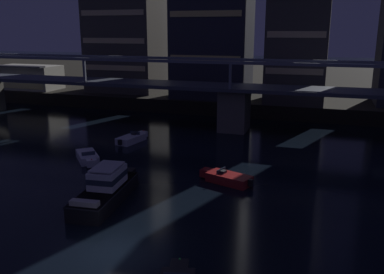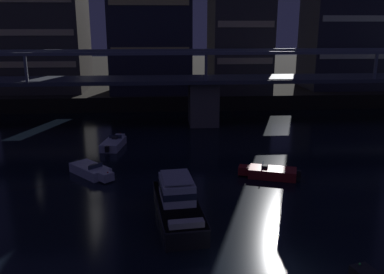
{
  "view_description": "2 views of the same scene",
  "coord_description": "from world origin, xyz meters",
  "px_view_note": "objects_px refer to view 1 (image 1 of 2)",
  "views": [
    {
      "loc": [
        11.52,
        -20.01,
        13.11
      ],
      "look_at": [
        -1.15,
        18.64,
        2.55
      ],
      "focal_mm": 38.68,
      "sensor_mm": 36.0,
      "label": 1
    },
    {
      "loc": [
        -5.22,
        -18.55,
        12.53
      ],
      "look_at": [
        -2.57,
        17.79,
        2.53
      ],
      "focal_mm": 38.67,
      "sensor_mm": 36.0,
      "label": 2
    }
  ],
  "objects_px": {
    "tower_west_low": "(128,26)",
    "speedboat_near_center": "(88,157)",
    "tower_central": "(300,15)",
    "cabin_cruiser_near_left": "(107,188)",
    "speedboat_mid_right": "(132,138)",
    "waterfront_pavilion": "(28,77)",
    "speedboat_near_right": "(227,178)",
    "river_bridge": "(235,97)"
  },
  "relations": [
    {
      "from": "river_bridge",
      "to": "speedboat_mid_right",
      "type": "distance_m",
      "value": 14.76
    },
    {
      "from": "waterfront_pavilion",
      "to": "speedboat_near_center",
      "type": "relative_size",
      "value": 2.74
    },
    {
      "from": "cabin_cruiser_near_left",
      "to": "tower_west_low",
      "type": "bearing_deg",
      "value": 114.09
    },
    {
      "from": "river_bridge",
      "to": "speedboat_near_center",
      "type": "xyz_separation_m",
      "value": [
        -11.37,
        -17.96,
        -4.06
      ]
    },
    {
      "from": "tower_central",
      "to": "cabin_cruiser_near_left",
      "type": "distance_m",
      "value": 43.61
    },
    {
      "from": "waterfront_pavilion",
      "to": "speedboat_mid_right",
      "type": "height_order",
      "value": "waterfront_pavilion"
    },
    {
      "from": "tower_central",
      "to": "river_bridge",
      "type": "bearing_deg",
      "value": -117.22
    },
    {
      "from": "cabin_cruiser_near_left",
      "to": "speedboat_near_center",
      "type": "xyz_separation_m",
      "value": [
        -7.02,
        8.47,
        -0.64
      ]
    },
    {
      "from": "speedboat_near_right",
      "to": "speedboat_mid_right",
      "type": "bearing_deg",
      "value": 145.06
    },
    {
      "from": "speedboat_mid_right",
      "to": "speedboat_near_center",
      "type": "bearing_deg",
      "value": -96.86
    },
    {
      "from": "speedboat_near_center",
      "to": "speedboat_near_right",
      "type": "relative_size",
      "value": 0.88
    },
    {
      "from": "cabin_cruiser_near_left",
      "to": "waterfront_pavilion",
      "type": "bearing_deg",
      "value": 134.96
    },
    {
      "from": "river_bridge",
      "to": "speedboat_near_center",
      "type": "distance_m",
      "value": 21.64
    },
    {
      "from": "speedboat_mid_right",
      "to": "cabin_cruiser_near_left",
      "type": "bearing_deg",
      "value": -70.2
    },
    {
      "from": "tower_central",
      "to": "speedboat_near_right",
      "type": "height_order",
      "value": "tower_central"
    },
    {
      "from": "speedboat_near_right",
      "to": "cabin_cruiser_near_left",
      "type": "bearing_deg",
      "value": -139.53
    },
    {
      "from": "speedboat_near_center",
      "to": "river_bridge",
      "type": "bearing_deg",
      "value": 57.66
    },
    {
      "from": "tower_west_low",
      "to": "speedboat_near_right",
      "type": "height_order",
      "value": "tower_west_low"
    },
    {
      "from": "waterfront_pavilion",
      "to": "speedboat_near_right",
      "type": "distance_m",
      "value": 56.17
    },
    {
      "from": "tower_west_low",
      "to": "speedboat_near_center",
      "type": "relative_size",
      "value": 5.18
    },
    {
      "from": "speedboat_near_right",
      "to": "speedboat_mid_right",
      "type": "distance_m",
      "value": 17.2
    },
    {
      "from": "tower_west_low",
      "to": "speedboat_mid_right",
      "type": "height_order",
      "value": "tower_west_low"
    },
    {
      "from": "tower_west_low",
      "to": "speedboat_near_center",
      "type": "bearing_deg",
      "value": -70.51
    },
    {
      "from": "speedboat_mid_right",
      "to": "river_bridge",
      "type": "bearing_deg",
      "value": 43.04
    },
    {
      "from": "tower_central",
      "to": "cabin_cruiser_near_left",
      "type": "height_order",
      "value": "tower_central"
    },
    {
      "from": "tower_west_low",
      "to": "speedboat_mid_right",
      "type": "bearing_deg",
      "value": -63.33
    },
    {
      "from": "river_bridge",
      "to": "tower_central",
      "type": "height_order",
      "value": "tower_central"
    },
    {
      "from": "tower_west_low",
      "to": "speedboat_near_right",
      "type": "bearing_deg",
      "value": -52.97
    },
    {
      "from": "river_bridge",
      "to": "tower_west_low",
      "type": "xyz_separation_m",
      "value": [
        -23.66,
        16.75,
        9.3
      ]
    },
    {
      "from": "cabin_cruiser_near_left",
      "to": "speedboat_mid_right",
      "type": "xyz_separation_m",
      "value": [
        -6.02,
        16.74,
        -0.64
      ]
    },
    {
      "from": "tower_west_low",
      "to": "speedboat_near_center",
      "type": "xyz_separation_m",
      "value": [
        12.29,
        -34.71,
        -13.36
      ]
    },
    {
      "from": "river_bridge",
      "to": "tower_west_low",
      "type": "height_order",
      "value": "tower_west_low"
    },
    {
      "from": "tower_west_low",
      "to": "speedboat_mid_right",
      "type": "distance_m",
      "value": 32.47
    },
    {
      "from": "waterfront_pavilion",
      "to": "river_bridge",
      "type": "bearing_deg",
      "value": -15.61
    },
    {
      "from": "waterfront_pavilion",
      "to": "cabin_cruiser_near_left",
      "type": "relative_size",
      "value": 1.33
    },
    {
      "from": "river_bridge",
      "to": "tower_central",
      "type": "distance_m",
      "value": 18.4
    },
    {
      "from": "tower_central",
      "to": "speedboat_near_right",
      "type": "xyz_separation_m",
      "value": [
        -3.11,
        -32.82,
        -14.81
      ]
    },
    {
      "from": "tower_central",
      "to": "waterfront_pavilion",
      "type": "relative_size",
      "value": 2.12
    },
    {
      "from": "tower_west_low",
      "to": "speedboat_near_right",
      "type": "distance_m",
      "value": 47.38
    },
    {
      "from": "river_bridge",
      "to": "cabin_cruiser_near_left",
      "type": "height_order",
      "value": "river_bridge"
    },
    {
      "from": "cabin_cruiser_near_left",
      "to": "speedboat_near_center",
      "type": "bearing_deg",
      "value": 129.66
    },
    {
      "from": "cabin_cruiser_near_left",
      "to": "speedboat_near_center",
      "type": "distance_m",
      "value": 11.02
    }
  ]
}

